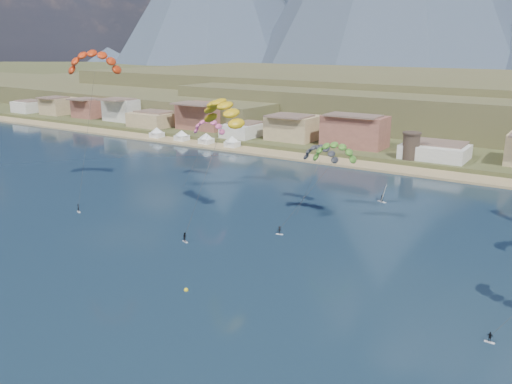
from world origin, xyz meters
TOP-DOWN VIEW (x-y plane):
  - ground at (0.00, 0.00)m, footprint 2400.00×2400.00m
  - beach at (0.00, 106.00)m, footprint 2200.00×12.00m
  - town at (-40.00, 122.00)m, footprint 400.00×24.00m
  - watchtower at (5.00, 114.00)m, footprint 5.82×5.82m
  - beach_tents at (-76.25, 106.00)m, footprint 43.40×6.40m
  - kitesurfer_red at (-50.63, 38.85)m, footprint 14.02×20.09m
  - kitesurfer_yellow at (-12.55, 38.79)m, footprint 13.61×20.06m
  - kitesurfer_green at (7.65, 50.10)m, footprint 11.56×15.87m
  - distant_kite_pink at (-34.85, 62.65)m, footprint 9.77×6.90m
  - distant_kite_dark at (0.93, 57.68)m, footprint 8.83×5.75m
  - windsurfer at (11.65, 70.86)m, footprint 2.51×2.68m
  - buoy at (2.44, 7.94)m, footprint 0.68×0.68m

SIDE VIEW (x-z plane):
  - ground at x=0.00m, z-range 0.00..0.00m
  - buoy at x=2.44m, z-range -0.22..0.46m
  - beach at x=0.00m, z-range -0.20..0.70m
  - windsurfer at x=11.65m, z-range -0.76..3.40m
  - beach_tents at x=-76.25m, z-range 1.21..6.21m
  - watchtower at x=5.00m, z-range 2.07..10.67m
  - town at x=-40.00m, z-range 2.00..14.00m
  - distant_kite_dark at x=0.93m, z-range 5.42..22.41m
  - kitesurfer_green at x=7.65m, z-range 5.83..26.29m
  - distant_kite_pink at x=-34.85m, z-range 6.70..26.06m
  - kitesurfer_yellow at x=-12.55m, z-range 10.01..38.85m
  - kitesurfer_red at x=-50.63m, z-range 14.97..52.72m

